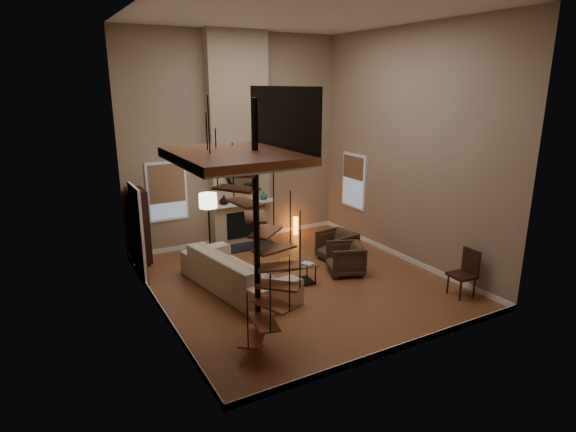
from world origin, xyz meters
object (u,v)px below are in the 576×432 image
coffee_table (290,272)px  accent_lamp (296,226)px  armchair_far (349,259)px  floor_lamp (208,206)px  hutch (139,226)px  side_chair (466,271)px  armchair_near (339,245)px  sofa (236,271)px

coffee_table → accent_lamp: size_ratio=2.36×
armchair_far → floor_lamp: size_ratio=0.45×
coffee_table → accent_lamp: 3.53m
hutch → floor_lamp: 1.74m
hutch → floor_lamp: hutch is taller
armchair_far → side_chair: bearing=55.7°
armchair_near → armchair_far: size_ratio=1.02×
sofa → floor_lamp: (0.04, 1.71, 1.02)m
armchair_near → coffee_table: armchair_near is taller
armchair_far → coffee_table: armchair_far is taller
floor_lamp → side_chair: size_ratio=1.75×
armchair_far → coffee_table: size_ratio=0.65×
armchair_near → coffee_table: bearing=-75.3°
coffee_table → floor_lamp: 2.58m
sofa → hutch: bearing=19.6°
side_chair → hutch: bearing=137.0°
armchair_far → coffee_table: bearing=-72.9°
sofa → floor_lamp: size_ratio=1.70×
armchair_near → accent_lamp: size_ratio=1.56×
hutch → sofa: 2.93m
armchair_near → floor_lamp: bearing=-122.4°
armchair_far → sofa: bearing=-79.0°
armchair_far → side_chair: (1.41, -2.08, 0.17)m
sofa → armchair_near: 2.93m
armchair_near → side_chair: side_chair is taller
coffee_table → hutch: bearing=131.5°
sofa → accent_lamp: sofa is taller
accent_lamp → side_chair: (1.02, -5.19, 0.28)m
hutch → side_chair: 7.42m
sofa → side_chair: bearing=-133.4°
armchair_near → armchair_far: 0.93m
armchair_near → hutch: bearing=-123.3°
hutch → accent_lamp: 4.46m
coffee_table → accent_lamp: (1.88, 2.99, -0.03)m
sofa → side_chair: side_chair is taller
accent_lamp → armchair_near: bearing=-91.4°
armchair_near → side_chair: 3.14m
armchair_far → accent_lamp: (0.40, 3.11, -0.10)m
sofa → armchair_near: (2.91, 0.38, -0.04)m
accent_lamp → coffee_table: bearing=-122.1°
hutch → armchair_near: bearing=-25.8°
armchair_far → side_chair: 2.52m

